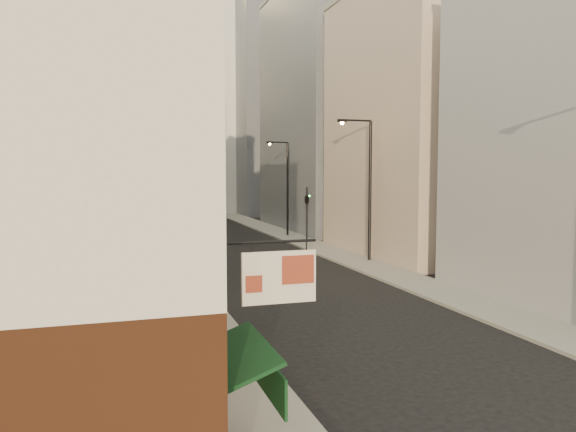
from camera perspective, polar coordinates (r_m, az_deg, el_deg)
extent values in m
cube|color=gray|center=(63.42, -14.45, -1.28)|extent=(3.00, 140.00, 0.15)
cube|color=gray|center=(65.39, -3.00, -0.97)|extent=(3.00, 140.00, 0.15)
cube|color=brown|center=(17.61, -21.24, -10.05)|extent=(6.00, 16.00, 4.00)
cube|color=beige|center=(17.14, -21.82, 9.77)|extent=(6.00, 16.00, 8.00)
cylinder|color=black|center=(11.48, -2.83, -2.68)|extent=(2.40, 0.06, 0.06)
cube|color=beige|center=(11.70, -0.91, -6.25)|extent=(1.60, 0.06, 1.10)
cube|color=maroon|center=(11.80, 0.96, -5.43)|extent=(0.70, 0.10, 0.60)
cube|color=maroon|center=(11.58, -3.53, -6.88)|extent=(0.35, 0.10, 0.35)
cube|color=black|center=(12.09, -5.15, -13.76)|extent=(1.25, 3.00, 0.52)
cube|color=black|center=(12.39, -2.32, -15.73)|extent=(0.06, 3.00, 0.80)
cube|color=#1035B6|center=(14.92, -9.96, -11.64)|extent=(0.08, 0.40, 0.50)
cube|color=black|center=(22.33, -11.00, -2.60)|extent=(0.80, 0.08, 1.50)
cube|color=black|center=(32.25, -13.01, -0.81)|extent=(0.70, 0.08, 1.30)
cube|color=tan|center=(34.13, -21.37, 7.01)|extent=(8.00, 12.00, 16.00)
cube|color=gray|center=(50.20, -20.21, 8.44)|extent=(8.00, 16.00, 20.00)
cube|color=tan|center=(68.09, -19.47, 6.10)|extent=(8.00, 18.00, 17.00)
cube|color=gray|center=(88.23, -19.09, 7.97)|extent=(8.00, 20.00, 24.00)
cube|color=tan|center=(43.97, 12.43, 9.20)|extent=(8.00, 16.00, 20.00)
cube|color=gray|center=(62.33, 3.11, 10.66)|extent=(8.00, 20.00, 26.00)
cube|color=gray|center=(92.30, 0.41, 16.20)|extent=(20.00, 22.00, 50.00)
cube|color=tan|center=(100.70, -12.59, 8.79)|extent=(14.00, 14.00, 28.00)
cube|color=tan|center=(103.39, -12.77, 18.23)|extent=(10.00, 10.00, 6.00)
cube|color=silver|center=(88.91, -4.61, 11.41)|extent=(8.00, 8.00, 34.00)
cylinder|color=black|center=(39.42, 8.33, 2.41)|extent=(0.22, 0.22, 9.82)
cylinder|color=black|center=(39.04, 6.98, 9.62)|extent=(2.19, 0.22, 0.13)
cube|color=black|center=(38.56, 5.51, 9.61)|extent=(0.61, 0.26, 0.20)
sphere|color=#F3A33C|center=(38.55, 5.51, 9.40)|extent=(0.26, 0.26, 0.26)
cylinder|color=black|center=(54.38, -0.05, 2.66)|extent=(0.20, 0.20, 9.13)
cylinder|color=black|center=(53.87, -0.96, 7.50)|extent=(1.99, 0.66, 0.12)
cube|color=black|center=(53.34, -1.89, 7.47)|extent=(0.60, 0.37, 0.18)
sphere|color=#F3A33C|center=(53.33, -1.89, 7.33)|extent=(0.24, 0.24, 0.24)
cylinder|color=black|center=(51.09, -13.85, 0.09)|extent=(0.16, 0.16, 5.00)
imported|color=black|center=(50.99, -13.89, 2.00)|extent=(0.44, 0.44, 1.03)
sphere|color=#19E533|center=(50.97, -14.17, 1.99)|extent=(0.16, 0.16, 0.16)
cylinder|color=black|center=(49.63, 1.92, 0.10)|extent=(0.16, 0.16, 5.00)
imported|color=black|center=(49.53, 1.92, 2.06)|extent=(0.64, 0.64, 1.47)
sphere|color=#19E533|center=(49.62, 2.19, 2.06)|extent=(0.16, 0.16, 0.16)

